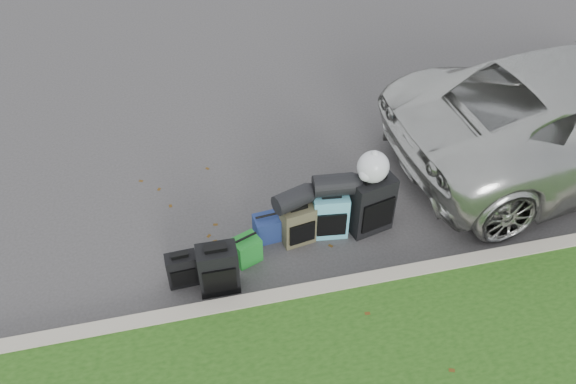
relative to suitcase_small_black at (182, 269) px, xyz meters
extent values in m
plane|color=#383535|center=(1.49, 0.46, -0.22)|extent=(120.00, 120.00, 0.00)
cube|color=#9E937F|center=(1.49, -0.54, -0.14)|extent=(120.00, 0.18, 0.15)
cube|color=black|center=(0.00, 0.00, 0.00)|extent=(0.36, 0.21, 0.44)
cube|color=black|center=(0.40, -0.18, 0.10)|extent=(0.45, 0.28, 0.64)
cube|color=#3B3825|center=(1.45, 0.35, 0.06)|extent=(0.43, 0.31, 0.55)
cube|color=teal|center=(1.87, 0.38, 0.09)|extent=(0.47, 0.31, 0.62)
cube|color=black|center=(2.38, 0.37, 0.18)|extent=(0.59, 0.43, 0.80)
cube|color=#1A7824|center=(0.77, 0.17, -0.04)|extent=(0.37, 0.34, 0.35)
cube|color=navy|center=(1.09, 0.48, -0.05)|extent=(0.34, 0.28, 0.34)
cylinder|color=black|center=(1.39, 0.39, 0.45)|extent=(0.51, 0.39, 0.25)
cylinder|color=black|center=(1.90, 0.43, 0.54)|extent=(0.51, 0.32, 0.27)
sphere|color=silver|center=(2.36, 0.39, 0.77)|extent=(0.38, 0.38, 0.38)
camera|label=1|loc=(0.24, -4.34, 4.95)|focal=35.00mm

